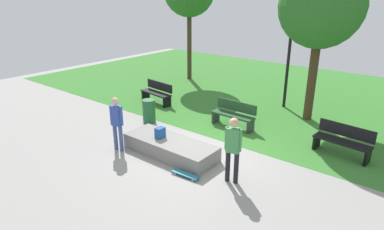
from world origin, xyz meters
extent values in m
plane|color=gray|center=(0.00, 0.00, 0.00)|extent=(28.00, 28.00, 0.00)
cube|color=#387A2D|center=(0.00, 7.58, 0.00)|extent=(26.60, 12.84, 0.01)
cube|color=gray|center=(-0.70, -0.54, 0.23)|extent=(2.90, 1.07, 0.45)
cube|color=#1E4C8C|center=(-1.05, -0.59, 0.61)|extent=(0.21, 0.29, 0.32)
cylinder|color=#3F5184|center=(-2.01, -1.29, 0.41)|extent=(0.12, 0.12, 0.81)
cylinder|color=#3F5184|center=(-2.23, -1.32, 0.41)|extent=(0.12, 0.12, 0.81)
cube|color=#2D4799|center=(-2.12, -1.30, 1.11)|extent=(0.34, 0.24, 0.61)
cylinder|color=#2D4799|center=(-1.95, -1.28, 1.14)|extent=(0.09, 0.09, 0.56)
cylinder|color=#2D4799|center=(-2.29, -1.33, 1.14)|extent=(0.09, 0.09, 0.56)
sphere|color=tan|center=(-2.12, -1.30, 1.56)|extent=(0.22, 0.22, 0.22)
cylinder|color=black|center=(1.63, -0.68, 0.42)|extent=(0.12, 0.12, 0.84)
cylinder|color=black|center=(1.42, -0.73, 0.42)|extent=(0.12, 0.12, 0.84)
cube|color=#3F8C4C|center=(1.53, -0.70, 1.15)|extent=(0.36, 0.27, 0.63)
cylinder|color=#3F8C4C|center=(1.69, -0.66, 1.18)|extent=(0.09, 0.09, 0.58)
cylinder|color=#3F8C4C|center=(1.36, -0.74, 1.18)|extent=(0.09, 0.09, 0.58)
sphere|color=tan|center=(1.53, -0.70, 1.61)|extent=(0.23, 0.23, 0.23)
cube|color=teal|center=(0.46, -1.24, 0.07)|extent=(0.81, 0.26, 0.02)
cylinder|color=silver|center=(0.73, -1.14, 0.03)|extent=(0.06, 0.03, 0.06)
cylinder|color=silver|center=(0.74, -1.30, 0.03)|extent=(0.06, 0.03, 0.06)
cylinder|color=silver|center=(0.17, -1.18, 0.03)|extent=(0.06, 0.03, 0.06)
cylinder|color=silver|center=(0.19, -1.34, 0.03)|extent=(0.06, 0.03, 0.06)
cube|color=black|center=(3.26, 2.49, 0.45)|extent=(1.64, 0.61, 0.06)
cube|color=black|center=(3.28, 2.71, 0.73)|extent=(1.60, 0.23, 0.36)
cube|color=black|center=(3.99, 2.42, 0.23)|extent=(0.12, 0.40, 0.45)
cube|color=black|center=(2.53, 2.57, 0.23)|extent=(0.12, 0.40, 0.45)
cube|color=#1E4223|center=(-0.40, 2.40, 0.45)|extent=(1.61, 0.49, 0.06)
cube|color=#1E4223|center=(-0.39, 2.62, 0.73)|extent=(1.60, 0.11, 0.36)
cube|color=#2D2D33|center=(0.34, 2.38, 0.23)|extent=(0.09, 0.40, 0.45)
cube|color=#2D2D33|center=(-1.13, 2.42, 0.23)|extent=(0.09, 0.40, 0.45)
cube|color=black|center=(-4.42, 2.65, 0.45)|extent=(1.64, 0.63, 0.06)
cube|color=black|center=(-4.40, 2.87, 0.73)|extent=(1.60, 0.26, 0.36)
cube|color=black|center=(-3.69, 2.56, 0.23)|extent=(0.13, 0.40, 0.45)
cube|color=black|center=(-5.15, 2.74, 0.23)|extent=(0.13, 0.40, 0.45)
cylinder|color=#42301E|center=(1.38, 4.87, 1.61)|extent=(0.32, 0.32, 3.22)
sphere|color=#286623|center=(1.38, 4.87, 4.08)|extent=(2.88, 2.88, 2.88)
cylinder|color=#42301E|center=(-6.03, 6.92, 1.90)|extent=(0.24, 0.24, 3.80)
cylinder|color=black|center=(0.10, 5.65, 2.16)|extent=(0.12, 0.12, 4.33)
cylinder|color=#1E592D|center=(-3.02, 0.87, 0.44)|extent=(0.46, 0.46, 0.87)
camera|label=1|loc=(5.29, -7.02, 4.51)|focal=30.98mm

